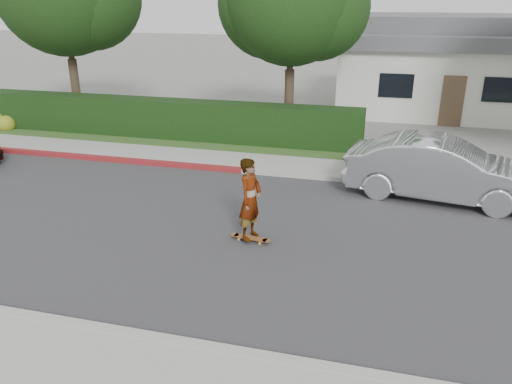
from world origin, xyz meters
TOP-DOWN VIEW (x-y plane):
  - ground at (0.00, 0.00)m, footprint 120.00×120.00m
  - road at (0.00, 0.00)m, footprint 60.00×8.00m
  - curb_near at (0.00, -4.10)m, footprint 60.00×0.20m
  - sidewalk_near at (0.00, -5.00)m, footprint 60.00×1.60m
  - curb_far at (0.00, 4.10)m, footprint 60.00×0.20m
  - curb_red_section at (-5.00, 4.10)m, footprint 12.00×0.21m
  - sidewalk_far at (0.00, 5.00)m, footprint 60.00×1.60m
  - planting_strip at (0.00, 6.60)m, footprint 60.00×1.60m
  - hedge at (-3.00, 7.20)m, footprint 15.00×1.00m
  - flowering_shrub at (-10.01, 6.74)m, footprint 1.40×1.00m
  - tree_center at (1.49, 9.19)m, footprint 5.66×4.84m
  - house at (8.00, 16.00)m, footprint 10.60×8.60m
  - skateboard at (2.45, -0.31)m, footprint 0.97×0.31m
  - skateboarder at (2.45, -0.31)m, footprint 0.59×0.76m
  - car_silver at (6.72, 3.44)m, footprint 5.20×2.47m

SIDE VIEW (x-z plane):
  - ground at x=0.00m, z-range 0.00..0.00m
  - road at x=0.00m, z-range 0.00..0.01m
  - planting_strip at x=0.00m, z-range 0.00..0.10m
  - sidewalk_near at x=0.00m, z-range 0.00..0.12m
  - sidewalk_far at x=0.00m, z-range 0.00..0.12m
  - curb_near at x=0.00m, z-range 0.00..0.15m
  - curb_far at x=0.00m, z-range 0.00..0.15m
  - curb_red_section at x=-5.00m, z-range 0.00..0.15m
  - skateboard at x=2.45m, z-range 0.04..0.13m
  - flowering_shrub at x=-10.01m, z-range -0.12..0.78m
  - hedge at x=-3.00m, z-range 0.00..1.50m
  - car_silver at x=6.72m, z-range 0.00..1.64m
  - skateboarder at x=2.45m, z-range 0.10..1.95m
  - house at x=8.00m, z-range -0.05..4.25m
  - tree_center at x=1.49m, z-range 1.18..8.62m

